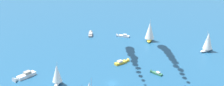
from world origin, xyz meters
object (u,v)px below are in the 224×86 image
at_px(sailboat_near_centre, 57,74).
at_px(sailboat_offshore, 150,32).
at_px(motorboat_trailing, 91,34).
at_px(sailboat_outer_ring_c, 208,42).
at_px(motorboat_outer_ring_e, 23,76).
at_px(motorboat_outer_ring_a, 122,62).
at_px(motorboat_outer_ring_d, 122,36).
at_px(motorboat_inshore, 156,73).

xyz_separation_m(sailboat_near_centre, sailboat_offshore, (-59.00, -34.87, 1.25)).
height_order(motorboat_trailing, sailboat_outer_ring_c, sailboat_outer_ring_c).
bearing_deg(motorboat_trailing, sailboat_offshore, 144.34).
bearing_deg(sailboat_offshore, sailboat_outer_ring_c, 132.83).
distance_m(sailboat_outer_ring_c, motorboat_outer_ring_e, 94.63).
relative_size(sailboat_near_centre, sailboat_outer_ring_c, 0.84).
xyz_separation_m(motorboat_outer_ring_a, motorboat_outer_ring_d, (-13.38, -35.72, -0.02)).
bearing_deg(motorboat_outer_ring_a, sailboat_outer_ring_c, 179.86).
bearing_deg(motorboat_inshore, sailboat_offshore, -111.39).
bearing_deg(sailboat_outer_ring_c, motorboat_trailing, -41.13).
xyz_separation_m(sailboat_near_centre, motorboat_outer_ring_d, (-46.75, -46.65, -3.82)).
height_order(motorboat_inshore, motorboat_outer_ring_a, motorboat_outer_ring_a).
bearing_deg(motorboat_outer_ring_d, motorboat_trailing, -28.52).
bearing_deg(motorboat_outer_ring_e, motorboat_outer_ring_d, -148.73).
height_order(motorboat_trailing, motorboat_outer_ring_a, motorboat_trailing).
xyz_separation_m(motorboat_inshore, motorboat_outer_ring_a, (10.10, -15.73, 0.17)).
bearing_deg(motorboat_outer_ring_e, sailboat_offshore, -161.16).
height_order(motorboat_inshore, motorboat_trailing, motorboat_trailing).
relative_size(motorboat_trailing, sailboat_outer_ring_c, 0.76).
bearing_deg(sailboat_near_centre, motorboat_outer_ring_a, -161.86).
bearing_deg(motorboat_outer_ring_d, sailboat_offshore, 136.12).
bearing_deg(motorboat_trailing, motorboat_outer_ring_a, 94.81).
height_order(motorboat_inshore, sailboat_offshore, sailboat_offshore).
distance_m(sailboat_near_centre, motorboat_inshore, 43.91).
distance_m(motorboat_inshore, sailboat_offshore, 42.92).
xyz_separation_m(motorboat_trailing, sailboat_outer_ring_c, (-51.71, 45.16, 4.59)).
xyz_separation_m(sailboat_offshore, motorboat_outer_ring_e, (72.23, 24.65, -4.85)).
bearing_deg(motorboat_inshore, sailboat_outer_ring_c, -157.57).
bearing_deg(motorboat_outer_ring_a, motorboat_outer_ring_d, -110.54).
relative_size(sailboat_offshore, motorboat_outer_ring_a, 1.49).
height_order(motorboat_outer_ring_a, sailboat_outer_ring_c, sailboat_outer_ring_c).
bearing_deg(motorboat_outer_ring_a, motorboat_trailing, -85.19).
distance_m(motorboat_trailing, motorboat_outer_ring_e, 62.66).
bearing_deg(sailboat_near_centre, sailboat_outer_ring_c, -172.42).
relative_size(motorboat_inshore, motorboat_outer_ring_d, 0.80).
distance_m(sailboat_offshore, motorboat_outer_ring_e, 76.47).
bearing_deg(motorboat_trailing, motorboat_outer_ring_e, 46.91).
distance_m(sailboat_offshore, motorboat_trailing, 36.56).
bearing_deg(sailboat_outer_ring_c, motorboat_outer_ring_d, -46.05).
height_order(sailboat_offshore, motorboat_outer_ring_e, sailboat_offshore).
distance_m(motorboat_inshore, motorboat_outer_ring_d, 51.55).
height_order(motorboat_outer_ring_d, motorboat_outer_ring_e, motorboat_outer_ring_e).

